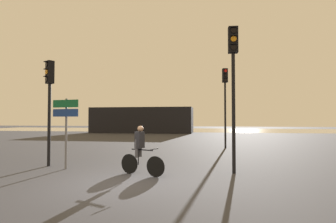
{
  "coord_description": "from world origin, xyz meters",
  "views": [
    {
      "loc": [
        2.51,
        -7.24,
        1.83
      ],
      "look_at": [
        0.5,
        5.0,
        2.2
      ],
      "focal_mm": 28.0,
      "sensor_mm": 36.0,
      "label": 1
    }
  ],
  "objects_px": {
    "cyclist": "(141,150)",
    "distant_building": "(142,120)",
    "traffic_light_far_right": "(225,93)",
    "direction_sign_post": "(66,120)",
    "traffic_light_near_right": "(233,72)",
    "traffic_light_near_left": "(49,92)"
  },
  "relations": [
    {
      "from": "traffic_light_far_right",
      "to": "traffic_light_near_left",
      "type": "bearing_deg",
      "value": 32.84
    },
    {
      "from": "traffic_light_far_right",
      "to": "traffic_light_near_right",
      "type": "bearing_deg",
      "value": 75.12
    },
    {
      "from": "traffic_light_near_left",
      "to": "direction_sign_post",
      "type": "bearing_deg",
      "value": -170.32
    },
    {
      "from": "distant_building",
      "to": "direction_sign_post",
      "type": "height_order",
      "value": "distant_building"
    },
    {
      "from": "cyclist",
      "to": "traffic_light_far_right",
      "type": "bearing_deg",
      "value": -179.33
    },
    {
      "from": "traffic_light_far_right",
      "to": "cyclist",
      "type": "relative_size",
      "value": 3.14
    },
    {
      "from": "traffic_light_near_left",
      "to": "direction_sign_post",
      "type": "relative_size",
      "value": 1.59
    },
    {
      "from": "cyclist",
      "to": "traffic_light_near_right",
      "type": "bearing_deg",
      "value": 124.89
    },
    {
      "from": "direction_sign_post",
      "to": "traffic_light_near_right",
      "type": "bearing_deg",
      "value": -169.36
    },
    {
      "from": "distant_building",
      "to": "cyclist",
      "type": "relative_size",
      "value": 8.45
    },
    {
      "from": "distant_building",
      "to": "traffic_light_near_right",
      "type": "relative_size",
      "value": 2.74
    },
    {
      "from": "traffic_light_near_right",
      "to": "traffic_light_far_right",
      "type": "bearing_deg",
      "value": -95.14
    },
    {
      "from": "cyclist",
      "to": "distant_building",
      "type": "bearing_deg",
      "value": -144.18
    },
    {
      "from": "traffic_light_near_left",
      "to": "distant_building",
      "type": "bearing_deg",
      "value": -47.88
    },
    {
      "from": "traffic_light_near_left",
      "to": "direction_sign_post",
      "type": "height_order",
      "value": "traffic_light_near_left"
    },
    {
      "from": "traffic_light_near_left",
      "to": "cyclist",
      "type": "distance_m",
      "value": 4.62
    },
    {
      "from": "distant_building",
      "to": "direction_sign_post",
      "type": "bearing_deg",
      "value": -81.21
    },
    {
      "from": "traffic_light_near_left",
      "to": "traffic_light_near_right",
      "type": "bearing_deg",
      "value": -146.77
    },
    {
      "from": "traffic_light_far_right",
      "to": "cyclist",
      "type": "height_order",
      "value": "traffic_light_far_right"
    },
    {
      "from": "distant_building",
      "to": "traffic_light_far_right",
      "type": "height_order",
      "value": "traffic_light_far_right"
    },
    {
      "from": "distant_building",
      "to": "traffic_light_near_left",
      "type": "bearing_deg",
      "value": -83.26
    },
    {
      "from": "traffic_light_far_right",
      "to": "cyclist",
      "type": "bearing_deg",
      "value": 55.87
    }
  ]
}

